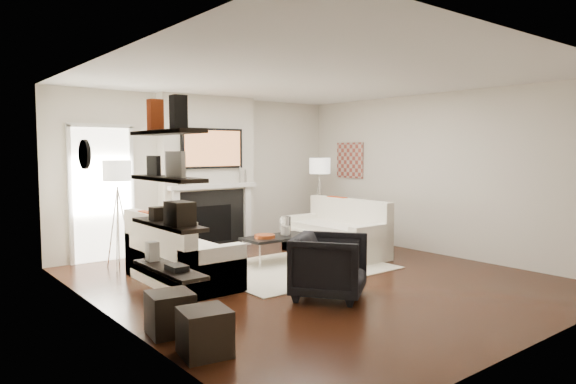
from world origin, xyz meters
TOP-DOWN VIEW (x-y plane):
  - room_envelope at (0.00, 0.00)m, footprint 6.00×6.00m
  - chimney_breast at (0.00, 2.88)m, footprint 1.80×0.25m
  - fireplace_surround at (0.00, 2.74)m, footprint 1.30×0.02m
  - firebox at (0.00, 2.73)m, footprint 0.75×0.02m
  - mantel_pilaster_l at (-0.72, 2.71)m, footprint 0.12×0.08m
  - mantel_pilaster_r at (0.72, 2.71)m, footprint 0.12×0.08m
  - mantel_shelf at (0.00, 2.69)m, footprint 1.70×0.18m
  - tv_body at (0.00, 2.71)m, footprint 1.20×0.06m
  - tv_screen at (0.00, 2.68)m, footprint 1.10×0.00m
  - candlestick_l_tall at (-0.55, 2.70)m, footprint 0.04×0.04m
  - candlestick_l_short at (-0.68, 2.70)m, footprint 0.04×0.04m
  - candlestick_r_tall at (0.55, 2.70)m, footprint 0.04×0.04m
  - candlestick_r_short at (0.68, 2.70)m, footprint 0.04×0.04m
  - hallway_panel at (-1.85, 2.98)m, footprint 0.90×0.02m
  - door_trim_l at (-2.33, 2.96)m, footprint 0.06×0.06m
  - door_trim_r at (-1.37, 2.96)m, footprint 0.06×0.06m
  - door_trim_top at (-1.85, 2.96)m, footprint 1.02×0.06m
  - rug at (0.18, 0.66)m, footprint 2.60×2.00m
  - loveseat_left_base at (-1.50, 0.96)m, footprint 0.85×1.80m
  - loveseat_left_back at (-1.84, 0.96)m, footprint 0.18×1.80m
  - loveseat_left_arm_n at (-1.50, 0.15)m, footprint 0.85×0.18m
  - loveseat_left_arm_s at (-1.50, 1.77)m, footprint 0.85×0.18m
  - loveseat_left_cushion at (-1.45, 0.96)m, footprint 0.63×1.44m
  - pillow_left_orange at (-1.84, 1.26)m, footprint 0.10×0.42m
  - pillow_left_charcoal at (-1.84, 0.66)m, footprint 0.10×0.40m
  - loveseat_right_base at (1.33, 1.00)m, footprint 0.85×1.80m
  - loveseat_right_back at (1.66, 1.00)m, footprint 0.18×1.80m
  - loveseat_right_arm_n at (1.33, 0.19)m, footprint 0.85×0.18m
  - loveseat_right_arm_s at (1.33, 1.81)m, footprint 0.85×0.18m
  - loveseat_right_cushion at (1.28, 1.00)m, footprint 0.63×1.44m
  - pillow_right_orange at (1.66, 1.30)m, footprint 0.10×0.42m
  - pillow_right_charcoal at (1.66, 0.70)m, footprint 0.10×0.40m
  - coffee_table at (0.21, 1.11)m, footprint 1.10×0.55m
  - coffee_leg_nw at (-0.29, 0.89)m, footprint 0.02×0.02m
  - coffee_leg_ne at (0.71, 0.89)m, footprint 0.02×0.02m
  - coffee_leg_sw at (-0.29, 1.33)m, footprint 0.02×0.02m
  - coffee_leg_se at (0.71, 1.33)m, footprint 0.02×0.02m
  - hurricane_glass at (0.36, 1.11)m, footprint 0.17×0.17m
  - hurricane_candle at (0.36, 1.11)m, footprint 0.09×0.09m
  - copper_bowl at (-0.04, 1.11)m, footprint 0.32×0.32m
  - armchair at (-0.45, -0.75)m, footprint 1.10×1.08m
  - lamp_left_post at (-1.85, 2.30)m, footprint 0.02×0.02m
  - lamp_left_shade at (-1.85, 2.30)m, footprint 0.40×0.40m
  - lamp_left_leg_a at (-1.74, 2.30)m, footprint 0.25×0.02m
  - lamp_left_leg_b at (-1.91, 2.39)m, footprint 0.14×0.22m
  - lamp_left_leg_c at (-1.91, 2.20)m, footprint 0.14×0.22m
  - lamp_right_post at (2.05, 2.19)m, footprint 0.02×0.02m
  - lamp_right_shade at (2.05, 2.19)m, footprint 0.40×0.40m
  - lamp_right_leg_a at (2.16, 2.19)m, footprint 0.25×0.02m
  - lamp_right_leg_b at (2.00, 2.28)m, footprint 0.14×0.22m
  - lamp_right_leg_c at (1.99, 2.09)m, footprint 0.14×0.22m
  - console_top at (2.57, 1.87)m, footprint 0.35×1.20m
  - console_leg_n at (2.57, 1.32)m, footprint 0.30×0.04m
  - console_leg_s at (2.57, 2.42)m, footprint 0.30×0.04m
  - wall_art at (2.73, 2.05)m, footprint 0.03×0.70m
  - shelf_bottom at (-2.62, -1.00)m, footprint 0.25×1.00m
  - shelf_lower at (-2.62, -1.00)m, footprint 0.25×1.00m
  - shelf_upper at (-2.62, -1.00)m, footprint 0.25×1.00m
  - shelf_top at (-2.62, -1.00)m, footprint 0.25×1.00m
  - decor_magfile_a at (-2.62, -1.23)m, footprint 0.12×0.10m
  - decor_magfile_b at (-2.62, -0.78)m, footprint 0.12×0.10m
  - decor_frame_a at (-2.62, -1.16)m, footprint 0.04×0.30m
  - decor_frame_b at (-2.62, -0.72)m, footprint 0.04×0.22m
  - decor_wine_rack at (-2.62, -1.23)m, footprint 0.18×0.25m
  - decor_box_small at (-2.62, -0.82)m, footprint 0.15×0.12m
  - decor_books at (-2.62, -1.15)m, footprint 0.14×0.20m
  - decor_box_tall at (-2.62, -0.65)m, footprint 0.10×0.10m
  - clock_rim at (-2.73, 0.90)m, footprint 0.04×0.34m
  - clock_face at (-2.71, 0.90)m, footprint 0.01×0.29m
  - ottoman_near at (-2.47, -0.69)m, footprint 0.46×0.46m
  - ottoman_far at (-2.47, -1.35)m, footprint 0.46×0.46m

SIDE VIEW (x-z plane):
  - rug at x=0.18m, z-range 0.00..0.01m
  - coffee_leg_nw at x=-0.29m, z-range 0.00..0.38m
  - coffee_leg_ne at x=0.71m, z-range 0.00..0.38m
  - coffee_leg_sw at x=-0.29m, z-range 0.00..0.38m
  - coffee_leg_se at x=0.71m, z-range 0.00..0.38m
  - ottoman_near at x=-2.47m, z-range 0.00..0.40m
  - ottoman_far at x=-2.47m, z-range 0.00..0.40m
  - loveseat_left_base at x=-1.50m, z-range 0.00..0.42m
  - loveseat_right_base at x=1.33m, z-range 0.00..0.42m
  - loveseat_left_arm_n at x=-1.50m, z-range 0.00..0.60m
  - loveseat_left_arm_s at x=-1.50m, z-range 0.00..0.60m
  - loveseat_right_arm_n at x=1.33m, z-range 0.00..0.60m
  - loveseat_right_arm_s at x=1.33m, z-range 0.00..0.60m
  - console_leg_n at x=2.57m, z-range 0.00..0.71m
  - console_leg_s at x=2.57m, z-range 0.00..0.71m
  - coffee_table at x=0.21m, z-range 0.38..0.42m
  - armchair at x=-0.45m, z-range 0.00..0.83m
  - copper_bowl at x=-0.04m, z-range 0.42..0.47m
  - firebox at x=0.00m, z-range 0.12..0.78m
  - loveseat_left_cushion at x=-1.45m, z-range 0.42..0.52m
  - loveseat_right_cushion at x=1.28m, z-range 0.42..0.52m
  - hurricane_candle at x=0.36m, z-range 0.42..0.57m
  - fireplace_surround at x=0.00m, z-range 0.00..1.04m
  - loveseat_left_back at x=-1.84m, z-range 0.13..0.93m
  - loveseat_right_back at x=1.66m, z-range 0.13..0.93m
  - mantel_pilaster_l at x=-0.72m, z-range 0.00..1.10m
  - mantel_pilaster_r at x=0.72m, z-range 0.00..1.10m
  - hurricane_glass at x=0.36m, z-range 0.41..0.71m
  - lamp_left_leg_a at x=-1.74m, z-range -0.02..1.22m
  - lamp_left_leg_b at x=-1.91m, z-range -0.02..1.22m
  - lamp_left_leg_c at x=-1.91m, z-range -0.02..1.22m
  - lamp_right_leg_a at x=2.16m, z-range -0.02..1.22m
  - lamp_right_leg_b at x=2.00m, z-range -0.02..1.22m
  - lamp_right_leg_c at x=1.99m, z-range -0.02..1.22m
  - lamp_left_post at x=-1.85m, z-range 0.00..1.20m
  - lamp_right_post at x=2.05m, z-range 0.00..1.20m
  - shelf_bottom at x=-2.62m, z-range 0.68..0.72m
  - pillow_left_charcoal at x=-1.84m, z-range 0.52..0.92m
  - pillow_right_charcoal at x=1.66m, z-range 0.52..0.92m
  - pillow_left_orange at x=-1.84m, z-range 0.52..0.94m
  - pillow_right_orange at x=1.66m, z-range 0.52..0.94m
  - console_top at x=2.57m, z-range 0.71..0.75m
  - decor_books at x=-2.62m, z-range 0.72..0.77m
  - decor_box_tall at x=-2.62m, z-range 0.72..0.90m
  - door_trim_l at x=-2.33m, z-range -0.03..2.13m
  - door_trim_r at x=-1.37m, z-range -0.03..2.13m
  - hallway_panel at x=-1.85m, z-range 0.00..2.10m
  - shelf_lower at x=-2.62m, z-range 1.08..1.12m
  - mantel_shelf at x=0.00m, z-range 1.09..1.16m
  - decor_box_small at x=-2.62m, z-range 1.12..1.24m
  - decor_wine_rack at x=-2.62m, z-range 1.12..1.32m
  - candlestick_l_short at x=-0.68m, z-range 1.15..1.40m
  - candlestick_r_short at x=0.68m, z-range 1.15..1.40m
  - candlestick_l_tall at x=-0.55m, z-range 1.16..1.45m
  - candlestick_r_tall at x=0.55m, z-range 1.16..1.45m
  - room_envelope at x=0.00m, z-range -1.65..4.35m
  - chimney_breast at x=0.00m, z-range 0.00..2.70m
  - lamp_left_shade at x=-1.85m, z-range 1.30..1.60m
  - lamp_right_shade at x=2.05m, z-range 1.30..1.60m
  - shelf_upper at x=-2.62m, z-range 1.48..1.52m
  - wall_art at x=2.73m, z-range 1.20..1.90m
  - decor_frame_b at x=-2.62m, z-range 1.52..1.70m
  - decor_frame_a at x=-2.62m, z-range 1.52..1.74m
  - clock_rim at x=-2.73m, z-range 1.53..1.87m
  - clock_face at x=-2.71m, z-range 1.55..1.84m
  - tv_screen at x=0.00m, z-range 1.47..2.09m
  - tv_body at x=0.00m, z-range 1.43..2.13m
  - shelf_top at x=-2.62m, z-range 1.88..1.92m
  - decor_magfile_a at x=-2.62m, z-range 1.92..2.20m
  - decor_magfile_b at x=-2.62m, z-range 1.92..2.20m
  - door_trim_top at x=-1.85m, z-range 2.10..2.16m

